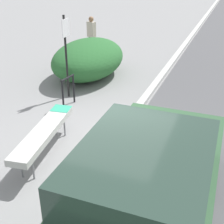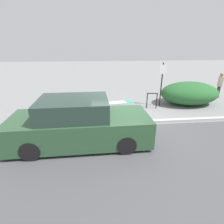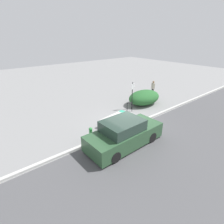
{
  "view_description": "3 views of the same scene",
  "coord_description": "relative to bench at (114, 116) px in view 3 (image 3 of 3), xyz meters",
  "views": [
    {
      "loc": [
        -4.87,
        -2.1,
        3.65
      ],
      "look_at": [
        0.82,
        0.16,
        0.6
      ],
      "focal_mm": 50.0,
      "sensor_mm": 36.0,
      "label": 1
    },
    {
      "loc": [
        -1.07,
        -6.61,
        3.15
      ],
      "look_at": [
        -0.4,
        0.05,
        0.55
      ],
      "focal_mm": 28.0,
      "sensor_mm": 36.0,
      "label": 2
    },
    {
      "loc": [
        -7.42,
        -7.35,
        5.71
      ],
      "look_at": [
        -0.19,
        1.54,
        0.66
      ],
      "focal_mm": 28.0,
      "sensor_mm": 36.0,
      "label": 3
    }
  ],
  "objects": [
    {
      "name": "bench",
      "position": [
        0.0,
        0.0,
        0.0
      ],
      "size": [
        2.3,
        0.75,
        0.6
      ],
      "rotation": [
        0.0,
        0.0,
        0.15
      ],
      "color": "gray",
      "rests_on": "ground_plane"
    },
    {
      "name": "road_strip",
      "position": [
        0.38,
        -6.29,
        -0.52
      ],
      "size": [
        60.0,
        10.0,
        0.01
      ],
      "color": "#4C4C4F",
      "rests_on": "ground_plane"
    },
    {
      "name": "sign_post",
      "position": [
        2.8,
        1.0,
        0.86
      ],
      "size": [
        0.36,
        0.08,
        2.3
      ],
      "color": "black",
      "rests_on": "ground_plane"
    },
    {
      "name": "ground_plane",
      "position": [
        0.38,
        -1.14,
        -0.52
      ],
      "size": [
        60.0,
        60.0,
        0.0
      ],
      "primitive_type": "plane",
      "color": "gray"
    },
    {
      "name": "shrub_hedge",
      "position": [
        4.52,
        1.17,
        0.1
      ],
      "size": [
        3.2,
        2.12,
        1.25
      ],
      "color": "#28602D",
      "rests_on": "ground_plane"
    },
    {
      "name": "bike_rack",
      "position": [
        2.25,
        0.69,
        -0.02
      ],
      "size": [
        0.55,
        0.12,
        0.83
      ],
      "rotation": [
        0.0,
        0.0,
        -0.12
      ],
      "color": "black",
      "rests_on": "ground_plane"
    },
    {
      "name": "fire_hydrant",
      "position": [
        -2.37,
        -0.74,
        -0.11
      ],
      "size": [
        0.36,
        0.22,
        0.77
      ],
      "color": "#338C3F",
      "rests_on": "ground_plane"
    },
    {
      "name": "pedestrian",
      "position": [
        7.04,
        2.23,
        0.3
      ],
      "size": [
        0.29,
        0.39,
        1.53
      ],
      "rotation": [
        0.0,
        0.0,
        4.37
      ],
      "color": "#333338",
      "rests_on": "ground_plane"
    },
    {
      "name": "curb",
      "position": [
        0.38,
        -1.14,
        -0.46
      ],
      "size": [
        60.0,
        0.2,
        0.13
      ],
      "color": "#B7B7B2",
      "rests_on": "ground_plane"
    },
    {
      "name": "parked_car_near",
      "position": [
        -1.25,
        -2.44,
        0.18
      ],
      "size": [
        4.54,
        1.88,
        1.57
      ],
      "rotation": [
        0.0,
        0.0,
        0.01
      ],
      "color": "black",
      "rests_on": "ground_plane"
    }
  ]
}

